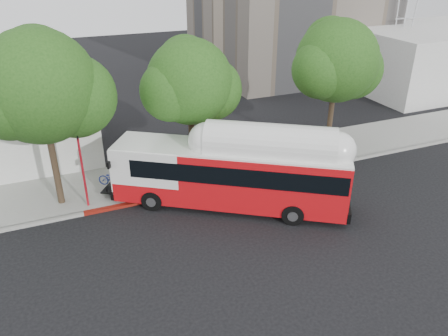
% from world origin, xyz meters
% --- Properties ---
extents(ground, '(120.00, 120.00, 0.00)m').
position_xyz_m(ground, '(0.00, 0.00, 0.00)').
color(ground, black).
rests_on(ground, ground).
extents(sidewalk, '(60.00, 5.00, 0.15)m').
position_xyz_m(sidewalk, '(0.00, 6.50, 0.07)').
color(sidewalk, gray).
rests_on(sidewalk, ground).
extents(curb_strip, '(60.00, 0.30, 0.15)m').
position_xyz_m(curb_strip, '(0.00, 3.90, 0.07)').
color(curb_strip, gray).
rests_on(curb_strip, ground).
extents(red_curb_segment, '(10.00, 0.32, 0.16)m').
position_xyz_m(red_curb_segment, '(-3.00, 3.90, 0.08)').
color(red_curb_segment, maroon).
rests_on(red_curb_segment, ground).
extents(street_tree_left, '(6.67, 5.80, 9.74)m').
position_xyz_m(street_tree_left, '(-8.53, 5.56, 6.60)').
color(street_tree_left, '#2D2116').
rests_on(street_tree_left, ground).
extents(street_tree_mid, '(5.75, 5.00, 8.62)m').
position_xyz_m(street_tree_mid, '(-0.59, 6.06, 5.91)').
color(street_tree_mid, '#2D2116').
rests_on(street_tree_mid, ground).
extents(street_tree_right, '(6.21, 5.40, 9.18)m').
position_xyz_m(street_tree_right, '(9.44, 5.86, 6.26)').
color(street_tree_right, '#2D2116').
rests_on(street_tree_right, ground).
extents(horizon_block, '(20.00, 12.00, 6.00)m').
position_xyz_m(horizon_block, '(30.00, 16.00, 3.00)').
color(horizon_block, silver).
rests_on(horizon_block, ground).
extents(transit_bus, '(12.65, 9.41, 4.02)m').
position_xyz_m(transit_bus, '(-0.20, 1.72, 1.88)').
color(transit_bus, red).
rests_on(transit_bus, ground).
extents(signal_pole, '(0.13, 0.42, 4.44)m').
position_xyz_m(signal_pole, '(-7.66, 4.57, 2.28)').
color(signal_pole, red).
rests_on(signal_pole, ground).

